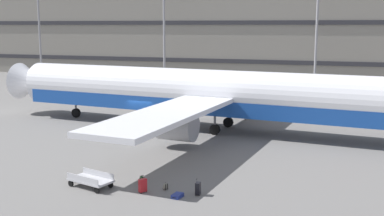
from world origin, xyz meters
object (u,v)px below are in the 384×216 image
at_px(airliner, 210,94).
at_px(suitcase_laid_flat, 198,188).
at_px(baggage_cart, 90,180).
at_px(suitcase_scuffed, 177,196).
at_px(backpack_orange, 141,180).
at_px(backpack_teal, 165,186).
at_px(suitcase_red, 143,185).

xyz_separation_m(airliner, suitcase_laid_flat, (3.95, -16.39, -2.80)).
relative_size(airliner, suitcase_laid_flat, 48.11).
height_order(suitcase_laid_flat, baggage_cart, suitcase_laid_flat).
xyz_separation_m(suitcase_laid_flat, baggage_cart, (-6.29, -0.66, 0.04)).
xyz_separation_m(suitcase_scuffed, backpack_orange, (-2.85, 1.62, 0.11)).
height_order(backpack_orange, backpack_teal, backpack_orange).
relative_size(suitcase_red, baggage_cart, 0.29).
distance_m(suitcase_scuffed, baggage_cart, 5.36).
height_order(airliner, suitcase_scuffed, airliner).
relative_size(suitcase_laid_flat, baggage_cart, 0.27).
bearing_deg(backpack_orange, suitcase_laid_flat, -13.18).
distance_m(airliner, suitcase_scuffed, 17.67).
bearing_deg(suitcase_red, suitcase_scuffed, -4.63).
height_order(airliner, suitcase_red, airliner).
bearing_deg(backpack_orange, suitcase_red, -63.23).
bearing_deg(backpack_teal, baggage_cart, -168.24).
distance_m(airliner, backpack_teal, 16.55).
distance_m(suitcase_laid_flat, backpack_orange, 3.89).
bearing_deg(backpack_orange, baggage_cart, -148.30).
relative_size(airliner, backpack_orange, 89.77).
bearing_deg(airliner, backpack_orange, -89.37).
xyz_separation_m(backpack_orange, baggage_cart, (-2.50, -1.55, 0.21)).
bearing_deg(suitcase_laid_flat, suitcase_scuffed, -141.83).
bearing_deg(suitcase_laid_flat, baggage_cart, -174.01).
xyz_separation_m(suitcase_laid_flat, suitcase_scuffed, (-0.94, -0.74, -0.27)).
relative_size(suitcase_red, backpack_orange, 1.95).
bearing_deg(airliner, suitcase_laid_flat, -76.44).
bearing_deg(suitcase_red, backpack_orange, 116.77).
relative_size(backpack_teal, baggage_cart, 0.14).
bearing_deg(suitcase_scuffed, suitcase_red, 175.37).
relative_size(airliner, suitcase_scuffed, 57.63).
bearing_deg(backpack_orange, airliner, 90.63).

